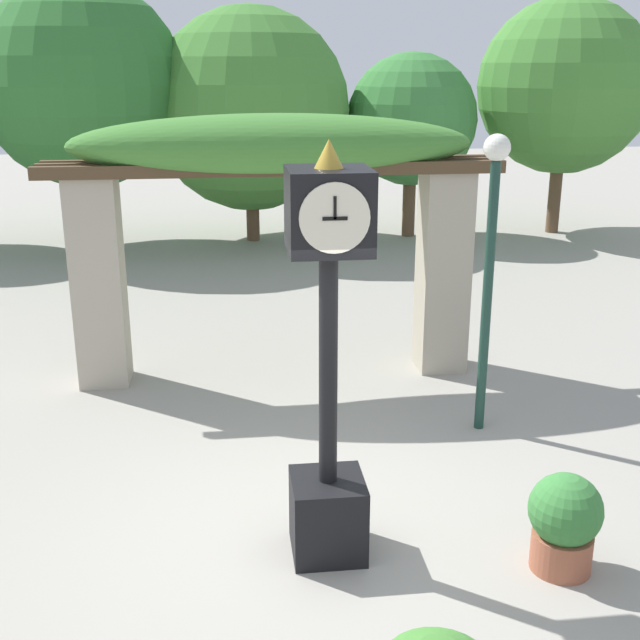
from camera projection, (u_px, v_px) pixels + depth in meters
name	position (u px, v px, depth m)	size (l,w,h in m)	color
ground_plane	(307.00, 532.00, 6.58)	(60.00, 60.00, 0.00)	gray
pedestal_clock	(328.00, 368.00, 5.86)	(0.57, 0.62, 3.19)	black
pergola	(273.00, 185.00, 9.23)	(5.28, 1.17, 3.14)	#A89E89
potted_plant_near_left	(564.00, 521.00, 5.99)	(0.55, 0.55, 0.78)	#9E563D
lamp_post	(491.00, 243.00, 7.87)	(0.26, 0.26, 3.04)	#19382D
tree_line	(247.00, 99.00, 16.49)	(17.14, 4.36, 5.31)	brown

